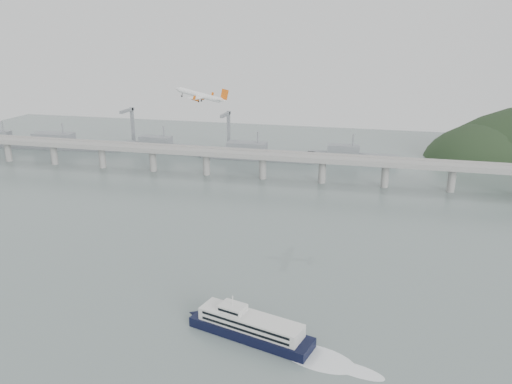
# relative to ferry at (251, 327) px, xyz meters

# --- Properties ---
(ground) EXTENTS (900.00, 900.00, 0.00)m
(ground) POSITION_rel_ferry_xyz_m (-17.26, 24.12, -4.44)
(ground) COLOR slate
(ground) RESTS_ON ground
(bridge) EXTENTS (800.00, 22.00, 23.90)m
(bridge) POSITION_rel_ferry_xyz_m (-18.41, 224.12, 13.21)
(bridge) COLOR gray
(bridge) RESTS_ON ground
(distant_fleet) EXTENTS (453.00, 60.90, 40.00)m
(distant_fleet) POSITION_rel_ferry_xyz_m (-172.62, 289.20, 1.78)
(distant_fleet) COLOR slate
(distant_fleet) RESTS_ON ground
(ferry) EXTENTS (85.13, 31.99, 16.36)m
(ferry) POSITION_rel_ferry_xyz_m (0.00, 0.00, 0.00)
(ferry) COLOR black
(ferry) RESTS_ON ground
(airliner) EXTENTS (34.30, 30.91, 9.92)m
(airliner) POSITION_rel_ferry_xyz_m (-58.35, 110.14, 78.46)
(airliner) COLOR white
(airliner) RESTS_ON ground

